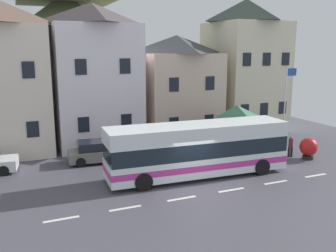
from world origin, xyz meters
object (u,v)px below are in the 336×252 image
at_px(pedestrian_01, 233,149).
at_px(flagpole, 286,101).
at_px(parked_car_01, 238,138).
at_px(pedestrian_00, 278,143).
at_px(transit_bus, 198,150).
at_px(townhouse_02, 94,75).
at_px(hilltop_castle, 67,49).
at_px(parked_car_02, 100,151).
at_px(townhouse_04, 244,66).
at_px(townhouse_03, 176,87).
at_px(harbour_buoy, 309,148).
at_px(townhouse_01, 6,80).
at_px(bus_shelter, 237,114).
at_px(public_bench, 193,142).
at_px(pedestrian_02, 291,146).

xyz_separation_m(pedestrian_01, flagpole, (5.71, 1.68, 2.75)).
distance_m(parked_car_01, pedestrian_00, 3.36).
bearing_deg(transit_bus, pedestrian_00, 16.59).
xyz_separation_m(transit_bus, parked_car_01, (6.12, 4.86, -0.96)).
distance_m(townhouse_02, pedestrian_01, 12.51).
bearing_deg(pedestrian_00, hilltop_castle, 112.22).
xyz_separation_m(parked_car_02, flagpole, (14.12, -1.87, 2.92)).
relative_size(townhouse_04, flagpole, 1.94).
relative_size(townhouse_03, harbour_buoy, 5.80).
distance_m(townhouse_01, bus_shelter, 16.65).
relative_size(parked_car_02, public_bench, 2.82).
relative_size(transit_bus, public_bench, 7.12).
xyz_separation_m(townhouse_03, bus_shelter, (1.60, -6.98, -1.37)).
relative_size(public_bench, flagpole, 0.25).
relative_size(townhouse_01, hilltop_castle, 0.28).
height_order(bus_shelter, parked_car_02, bus_shelter).
distance_m(bus_shelter, pedestrian_02, 4.42).
distance_m(townhouse_02, harbour_buoy, 17.04).
bearing_deg(townhouse_04, townhouse_03, -178.13).
xyz_separation_m(transit_bus, harbour_buoy, (8.72, 0.07, -0.79)).
bearing_deg(pedestrian_00, townhouse_01, 155.81).
bearing_deg(parked_car_01, townhouse_04, -131.30).
xyz_separation_m(parked_car_01, pedestrian_01, (-2.50, -3.18, 0.23)).
bearing_deg(townhouse_03, flagpole, -48.53).
xyz_separation_m(townhouse_04, hilltop_castle, (-13.64, 17.87, 1.58)).
height_order(townhouse_02, pedestrian_02, townhouse_02).
distance_m(townhouse_03, bus_shelter, 7.29).
distance_m(townhouse_03, parked_car_02, 10.15).
xyz_separation_m(transit_bus, bus_shelter, (4.84, 3.28, 1.37)).
relative_size(transit_bus, pedestrian_01, 7.49).
bearing_deg(pedestrian_00, townhouse_02, 142.35).
distance_m(transit_bus, public_bench, 6.45).
bearing_deg(public_bench, harbour_buoy, -43.21).
height_order(hilltop_castle, pedestrian_01, hilltop_castle).
distance_m(townhouse_04, pedestrian_01, 12.19).
relative_size(pedestrian_02, flagpole, 0.25).
relative_size(hilltop_castle, pedestrian_00, 25.62).
distance_m(pedestrian_00, harbour_buoy, 2.12).
height_order(townhouse_02, pedestrian_00, townhouse_02).
xyz_separation_m(townhouse_02, parked_car_02, (-0.95, -5.36, -4.82)).
xyz_separation_m(pedestrian_00, harbour_buoy, (1.20, -1.75, -0.03)).
distance_m(townhouse_03, transit_bus, 11.10).
bearing_deg(flagpole, harbour_buoy, -100.53).
relative_size(townhouse_03, flagpole, 1.41).
xyz_separation_m(pedestrian_01, pedestrian_02, (4.32, -0.70, -0.05)).
bearing_deg(parked_car_01, pedestrian_00, 110.05).
bearing_deg(pedestrian_00, harbour_buoy, -55.67).
height_order(transit_bus, pedestrian_00, transit_bus).
relative_size(transit_bus, parked_car_02, 2.53).
xyz_separation_m(townhouse_02, pedestrian_00, (11.36, -8.77, -4.67)).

